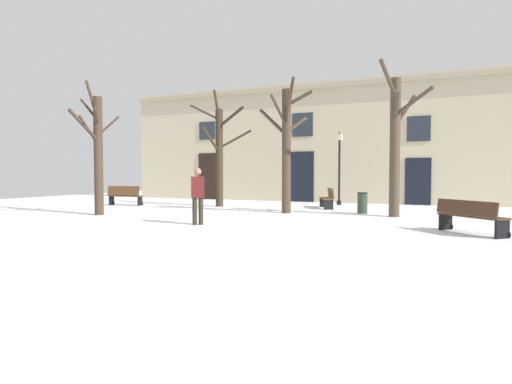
{
  "coord_description": "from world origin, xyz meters",
  "views": [
    {
      "loc": [
        6.72,
        -13.78,
        1.54
      ],
      "look_at": [
        0.0,
        1.71,
        0.8
      ],
      "focal_mm": 30.56,
      "sensor_mm": 36.0,
      "label": 1
    }
  ],
  "objects_px": {
    "streetlamp": "(339,160)",
    "bench_near_center_tree": "(125,195)",
    "tree_foreground": "(97,150)",
    "tree_center": "(220,151)",
    "tree_right_of_center": "(287,144)",
    "litter_bin": "(362,203)",
    "tree_left_of_center": "(396,141)",
    "person_near_bench": "(198,193)",
    "bench_back_to_back_left": "(470,216)",
    "bench_facing_shops": "(328,198)"
  },
  "relations": [
    {
      "from": "tree_left_of_center",
      "to": "tree_right_of_center",
      "type": "height_order",
      "value": "tree_left_of_center"
    },
    {
      "from": "tree_foreground",
      "to": "bench_near_center_tree",
      "type": "height_order",
      "value": "tree_foreground"
    },
    {
      "from": "litter_bin",
      "to": "bench_facing_shops",
      "type": "xyz_separation_m",
      "value": [
        -1.84,
        1.98,
        0.04
      ]
    },
    {
      "from": "tree_left_of_center",
      "to": "bench_back_to_back_left",
      "type": "relative_size",
      "value": 3.16
    },
    {
      "from": "bench_back_to_back_left",
      "to": "person_near_bench",
      "type": "relative_size",
      "value": 0.98
    },
    {
      "from": "streetlamp",
      "to": "person_near_bench",
      "type": "xyz_separation_m",
      "value": [
        -2.07,
        -9.67,
        -1.24
      ]
    },
    {
      "from": "tree_left_of_center",
      "to": "bench_back_to_back_left",
      "type": "xyz_separation_m",
      "value": [
        2.2,
        -3.73,
        -2.2
      ]
    },
    {
      "from": "tree_left_of_center",
      "to": "bench_near_center_tree",
      "type": "relative_size",
      "value": 3.09
    },
    {
      "from": "tree_right_of_center",
      "to": "bench_facing_shops",
      "type": "distance_m",
      "value": 3.71
    },
    {
      "from": "tree_foreground",
      "to": "tree_right_of_center",
      "type": "distance_m",
      "value": 7.02
    },
    {
      "from": "tree_center",
      "to": "bench_near_center_tree",
      "type": "xyz_separation_m",
      "value": [
        -4.44,
        -1.24,
        -2.06
      ]
    },
    {
      "from": "tree_foreground",
      "to": "tree_center",
      "type": "height_order",
      "value": "tree_center"
    },
    {
      "from": "streetlamp",
      "to": "bench_near_center_tree",
      "type": "xyz_separation_m",
      "value": [
        -9.3,
        -4.35,
        -1.7
      ]
    },
    {
      "from": "tree_foreground",
      "to": "tree_right_of_center",
      "type": "height_order",
      "value": "tree_foreground"
    },
    {
      "from": "tree_foreground",
      "to": "bench_facing_shops",
      "type": "relative_size",
      "value": 3.15
    },
    {
      "from": "tree_foreground",
      "to": "tree_left_of_center",
      "type": "distance_m",
      "value": 10.71
    },
    {
      "from": "bench_near_center_tree",
      "to": "bench_back_to_back_left",
      "type": "bearing_deg",
      "value": 153.36
    },
    {
      "from": "tree_foreground",
      "to": "bench_facing_shops",
      "type": "distance_m",
      "value": 9.62
    },
    {
      "from": "tree_center",
      "to": "streetlamp",
      "type": "xyz_separation_m",
      "value": [
        4.85,
        3.11,
        -0.36
      ]
    },
    {
      "from": "tree_left_of_center",
      "to": "bench_facing_shops",
      "type": "height_order",
      "value": "tree_left_of_center"
    },
    {
      "from": "tree_center",
      "to": "tree_foreground",
      "type": "bearing_deg",
      "value": -111.91
    },
    {
      "from": "tree_foreground",
      "to": "tree_left_of_center",
      "type": "relative_size",
      "value": 0.96
    },
    {
      "from": "tree_left_of_center",
      "to": "streetlamp",
      "type": "xyz_separation_m",
      "value": [
        -3.07,
        4.92,
        -0.48
      ]
    },
    {
      "from": "tree_center",
      "to": "bench_back_to_back_left",
      "type": "xyz_separation_m",
      "value": [
        10.12,
        -5.54,
        -2.08
      ]
    },
    {
      "from": "tree_left_of_center",
      "to": "litter_bin",
      "type": "xyz_separation_m",
      "value": [
        -1.25,
        0.74,
        -2.25
      ]
    },
    {
      "from": "tree_foreground",
      "to": "person_near_bench",
      "type": "bearing_deg",
      "value": -13.28
    },
    {
      "from": "litter_bin",
      "to": "bench_near_center_tree",
      "type": "distance_m",
      "value": 11.12
    },
    {
      "from": "tree_right_of_center",
      "to": "litter_bin",
      "type": "bearing_deg",
      "value": 17.94
    },
    {
      "from": "bench_near_center_tree",
      "to": "person_near_bench",
      "type": "height_order",
      "value": "person_near_bench"
    },
    {
      "from": "tree_foreground",
      "to": "streetlamp",
      "type": "xyz_separation_m",
      "value": [
        7.02,
        8.5,
        -0.21
      ]
    },
    {
      "from": "streetlamp",
      "to": "bench_facing_shops",
      "type": "bearing_deg",
      "value": -90.33
    },
    {
      "from": "tree_right_of_center",
      "to": "bench_facing_shops",
      "type": "bearing_deg",
      "value": 72.67
    },
    {
      "from": "bench_back_to_back_left",
      "to": "tree_foreground",
      "type": "bearing_deg",
      "value": 44.53
    },
    {
      "from": "tree_center",
      "to": "bench_facing_shops",
      "type": "height_order",
      "value": "tree_center"
    },
    {
      "from": "bench_back_to_back_left",
      "to": "tree_right_of_center",
      "type": "bearing_deg",
      "value": 15.06
    },
    {
      "from": "bench_back_to_back_left",
      "to": "bench_facing_shops",
      "type": "relative_size",
      "value": 1.04
    },
    {
      "from": "tree_left_of_center",
      "to": "tree_center",
      "type": "xyz_separation_m",
      "value": [
        -7.92,
        1.8,
        -0.12
      ]
    },
    {
      "from": "tree_right_of_center",
      "to": "bench_near_center_tree",
      "type": "distance_m",
      "value": 8.69
    },
    {
      "from": "tree_foreground",
      "to": "bench_back_to_back_left",
      "type": "bearing_deg",
      "value": -0.68
    },
    {
      "from": "litter_bin",
      "to": "tree_left_of_center",
      "type": "bearing_deg",
      "value": -30.67
    },
    {
      "from": "tree_center",
      "to": "bench_back_to_back_left",
      "type": "relative_size",
      "value": 3.33
    },
    {
      "from": "streetlamp",
      "to": "litter_bin",
      "type": "distance_m",
      "value": 4.89
    },
    {
      "from": "streetlamp",
      "to": "bench_back_to_back_left",
      "type": "distance_m",
      "value": 10.27
    },
    {
      "from": "litter_bin",
      "to": "bench_facing_shops",
      "type": "bearing_deg",
      "value": 132.87
    },
    {
      "from": "tree_right_of_center",
      "to": "tree_center",
      "type": "relative_size",
      "value": 0.91
    },
    {
      "from": "tree_foreground",
      "to": "person_near_bench",
      "type": "xyz_separation_m",
      "value": [
        4.95,
        -1.17,
        -1.45
      ]
    },
    {
      "from": "person_near_bench",
      "to": "streetlamp",
      "type": "bearing_deg",
      "value": -136.77
    },
    {
      "from": "litter_bin",
      "to": "tree_right_of_center",
      "type": "bearing_deg",
      "value": -162.06
    },
    {
      "from": "bench_near_center_tree",
      "to": "bench_facing_shops",
      "type": "xyz_separation_m",
      "value": [
        9.28,
        2.15,
        -0.03
      ]
    },
    {
      "from": "tree_center",
      "to": "bench_facing_shops",
      "type": "bearing_deg",
      "value": 10.71
    }
  ]
}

